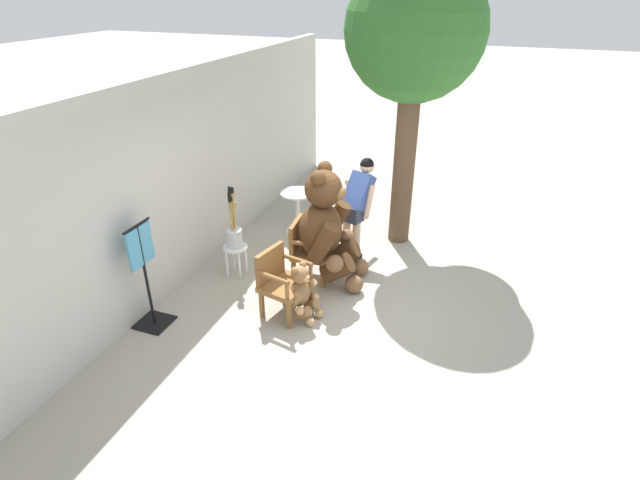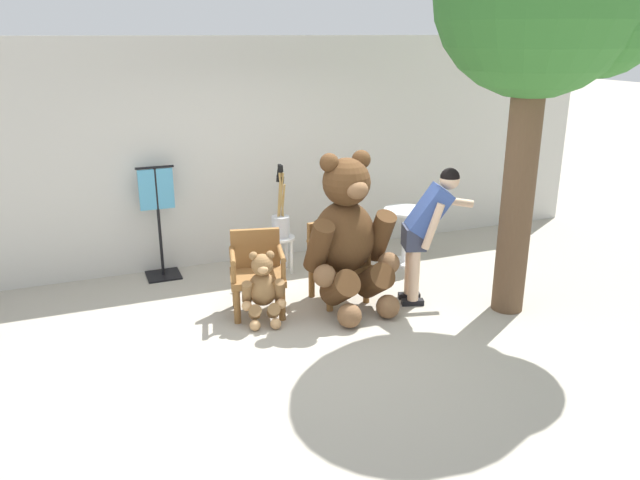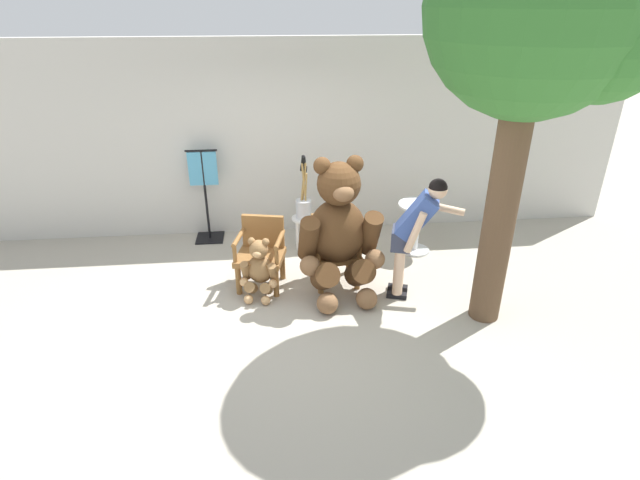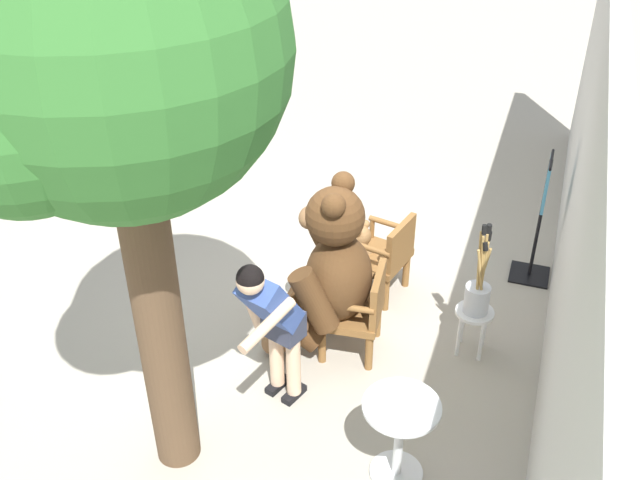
{
  "view_description": "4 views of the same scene",
  "coord_description": "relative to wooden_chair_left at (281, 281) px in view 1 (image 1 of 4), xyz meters",
  "views": [
    {
      "loc": [
        -5.22,
        -1.58,
        3.81
      ],
      "look_at": [
        0.12,
        0.41,
        0.81
      ],
      "focal_mm": 28.0,
      "sensor_mm": 36.0,
      "label": 1
    },
    {
      "loc": [
        -2.12,
        -5.2,
        2.83
      ],
      "look_at": [
        0.06,
        0.2,
        0.89
      ],
      "focal_mm": 35.0,
      "sensor_mm": 36.0,
      "label": 2
    },
    {
      "loc": [
        -0.27,
        -4.77,
        3.26
      ],
      "look_at": [
        0.23,
        0.2,
        0.82
      ],
      "focal_mm": 28.0,
      "sensor_mm": 36.0,
      "label": 3
    },
    {
      "loc": [
        5.24,
        2.01,
        4.37
      ],
      "look_at": [
        0.09,
        0.23,
        0.86
      ],
      "focal_mm": 40.0,
      "sensor_mm": 36.0,
      "label": 4
    }
  ],
  "objects": [
    {
      "name": "teddy_bear_small",
      "position": [
        -0.02,
        -0.28,
        -0.09
      ],
      "size": [
        0.47,
        0.47,
        0.75
      ],
      "color": "olive",
      "rests_on": "ground"
    },
    {
      "name": "wooden_chair_left",
      "position": [
        0.0,
        0.0,
        0.0
      ],
      "size": [
        0.66,
        0.63,
        0.86
      ],
      "color": "brown",
      "rests_on": "ground"
    },
    {
      "name": "round_side_table",
      "position": [
        2.16,
        0.68,
        -0.01
      ],
      "size": [
        0.56,
        0.56,
        0.72
      ],
      "color": "silver",
      "rests_on": "ground"
    },
    {
      "name": "patio_tree",
      "position": [
        2.58,
        -1.01,
        2.63
      ],
      "size": [
        2.04,
        1.94,
        4.16
      ],
      "color": "brown",
      "rests_on": "ground"
    },
    {
      "name": "brush_bucket",
      "position": [
        0.6,
        0.98,
        0.21
      ],
      "size": [
        0.22,
        0.22,
        0.9
      ],
      "color": "silver",
      "rests_on": "white_stool"
    },
    {
      "name": "wooden_chair_right",
      "position": [
        0.91,
        0.0,
        0.0
      ],
      "size": [
        0.61,
        0.58,
        0.86
      ],
      "color": "brown",
      "rests_on": "ground"
    },
    {
      "name": "ground_plane",
      "position": [
        0.45,
        -0.71,
        -0.46
      ],
      "size": [
        60.0,
        60.0,
        0.0
      ],
      "primitive_type": "plane",
      "color": "#A8A091"
    },
    {
      "name": "white_stool",
      "position": [
        0.59,
        0.98,
        -0.11
      ],
      "size": [
        0.34,
        0.34,
        0.46
      ],
      "color": "white",
      "rests_on": "ground"
    },
    {
      "name": "clothing_display_stand",
      "position": [
        -0.79,
        1.39,
        0.26
      ],
      "size": [
        0.44,
        0.4,
        1.36
      ],
      "color": "black",
      "rests_on": "ground"
    },
    {
      "name": "person_visitor",
      "position": [
        1.76,
        -0.45,
        0.44
      ],
      "size": [
        0.88,
        0.49,
        1.5
      ],
      "color": "black",
      "rests_on": "ground"
    },
    {
      "name": "back_wall",
      "position": [
        0.45,
        1.69,
        0.94
      ],
      "size": [
        10.0,
        0.16,
        2.8
      ],
      "primitive_type": "cube",
      "color": "beige",
      "rests_on": "ground"
    },
    {
      "name": "teddy_bear_large",
      "position": [
        0.92,
        -0.27,
        0.36
      ],
      "size": [
        1.02,
        1.0,
        1.69
      ],
      "color": "#4C3019",
      "rests_on": "ground"
    }
  ]
}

